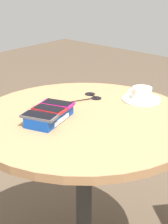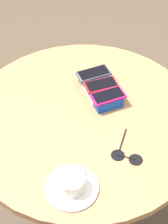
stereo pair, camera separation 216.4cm
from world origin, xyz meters
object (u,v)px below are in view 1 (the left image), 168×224
Objects in this scene: round_table at (84,148)px; sunglasses at (92,96)px; phone_box at (50,116)px; phone_gray at (39,116)px; phone_magenta at (57,104)px; phone_red at (49,109)px; saucer at (141,99)px; coffee_cup at (141,93)px.

sunglasses reaches higher than round_table.
sunglasses is at bearing 9.54° from phone_box.
round_table is 5.51× the size of sunglasses.
phone_gray is 0.39m from sunglasses.
phone_box is 0.07m from phone_magenta.
phone_magenta is (0.06, 0.02, 0.03)m from phone_box.
sunglasses is (0.31, 0.05, -0.02)m from phone_box.
phone_red is at bearing -170.95° from sunglasses.
coffee_cup is (-0.00, 0.00, 0.03)m from saucer.
phone_magenta is 0.39m from coffee_cup.
phone_magenta is at bearing 118.07° from round_table.
round_table is 0.21m from phone_magenta.
round_table is at bearing -147.38° from sunglasses.
phone_gray reaches higher than round_table.
saucer reaches higher than round_table.
coffee_cup reaches higher than sunglasses.
phone_red and phone_magenta have the same top height.
phone_gray reaches higher than sunglasses.
phone_red is (0.07, 0.02, -0.00)m from phone_gray.
saucer is 1.53× the size of coffee_cup.
phone_red is at bearing 161.36° from coffee_cup.
phone_red reaches higher than phone_box.
phone_gray is 1.30× the size of coffee_cup.
phone_magenta is at bearing 155.80° from saucer.
round_table is 6.34× the size of phone_magenta.
round_table is 7.96× the size of coffee_cup.
coffee_cup is (0.30, -0.06, 0.17)m from round_table.
phone_gray is 1.05× the size of phone_red.
phone_box is 1.63× the size of phone_magenta.
phone_box is 0.44m from coffee_cup.
phone_magenta is at bearing 16.17° from phone_red.
coffee_cup reaches higher than phone_magenta.
coffee_cup is at bearing -18.64° from phone_red.
sunglasses is at bearing 119.87° from saucer.
phone_gray is 1.04× the size of phone_magenta.
coffee_cup is at bearing -18.18° from phone_box.
round_table is at bearing -61.93° from phone_magenta.
round_table is 0.36m from coffee_cup.
coffee_cup reaches higher than saucer.
phone_box is (-0.12, 0.07, 0.16)m from round_table.
phone_gray and phone_red have the same top height.
round_table is 6.11× the size of phone_gray.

